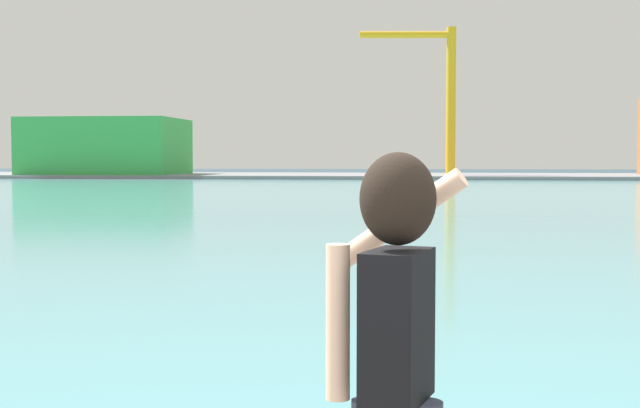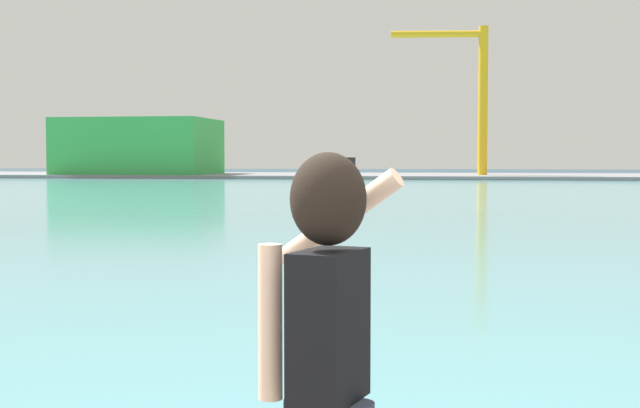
# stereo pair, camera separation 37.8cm
# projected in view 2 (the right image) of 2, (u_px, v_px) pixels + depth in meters

# --- Properties ---
(ground_plane) EXTENTS (220.00, 220.00, 0.00)m
(ground_plane) POSITION_uv_depth(u_px,v_px,m) (443.00, 194.00, 52.29)
(ground_plane) COLOR #334751
(harbor_water) EXTENTS (140.00, 100.00, 0.02)m
(harbor_water) POSITION_uv_depth(u_px,v_px,m) (444.00, 192.00, 54.26)
(harbor_water) COLOR #599EA8
(harbor_water) RESTS_ON ground_plane
(far_shore_dock) EXTENTS (140.00, 20.00, 0.37)m
(far_shore_dock) POSITION_uv_depth(u_px,v_px,m) (450.00, 176.00, 93.70)
(far_shore_dock) COLOR gray
(far_shore_dock) RESTS_ON ground_plane
(person_photographer) EXTENTS (0.54, 0.57, 1.74)m
(person_photographer) POSITION_uv_depth(u_px,v_px,m) (327.00, 335.00, 3.20)
(person_photographer) COLOR #2D3342
(person_photographer) RESTS_ON quay_promenade
(warehouse_left) EXTENTS (16.05, 12.11, 6.06)m
(warehouse_left) POSITION_uv_depth(u_px,v_px,m) (140.00, 146.00, 96.24)
(warehouse_left) COLOR green
(warehouse_left) RESTS_ON far_shore_dock
(port_crane) EXTENTS (10.08, 1.95, 15.44)m
(port_crane) POSITION_uv_depth(u_px,v_px,m) (472.00, 85.00, 90.58)
(port_crane) COLOR yellow
(port_crane) RESTS_ON far_shore_dock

